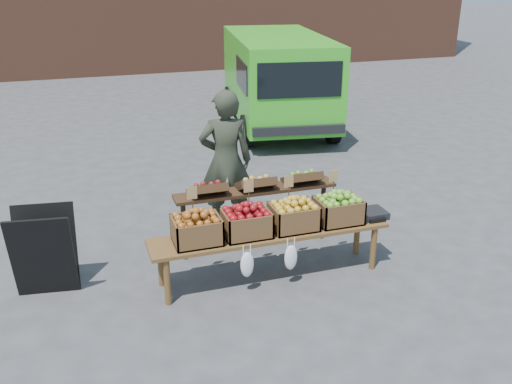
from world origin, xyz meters
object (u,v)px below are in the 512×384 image
object	(u,v)px
chalkboard_sign	(44,252)
weighing_scale	(371,214)
back_table	(256,210)
crate_green_apples	(338,210)
display_bench	(270,254)
crate_red_apples	(294,217)
vendor	(226,161)
delivery_van	(277,82)
crate_golden_apples	(197,230)
crate_russet_pears	(246,223)

from	to	relation	value
chalkboard_sign	weighing_scale	bearing A→B (deg)	0.97
back_table	crate_green_apples	distance (m)	1.06
display_bench	weighing_scale	bearing A→B (deg)	0.00
crate_red_apples	weighing_scale	size ratio (longest dim) A/B	1.47
vendor	display_bench	xyz separation A→B (m)	(0.10, -1.43, -0.66)
crate_red_apples	crate_green_apples	world-z (taller)	same
delivery_van	chalkboard_sign	world-z (taller)	delivery_van
weighing_scale	crate_golden_apples	bearing A→B (deg)	180.00
chalkboard_sign	crate_golden_apples	xyz separation A→B (m)	(1.56, -0.44, 0.22)
vendor	back_table	distance (m)	0.85
vendor	crate_russet_pears	world-z (taller)	vendor
display_bench	delivery_van	bearing A→B (deg)	69.03
crate_russet_pears	crate_red_apples	distance (m)	0.55
crate_golden_apples	back_table	bearing A→B (deg)	38.75
back_table	weighing_scale	size ratio (longest dim) A/B	6.18
crate_red_apples	back_table	bearing A→B (deg)	105.74
display_bench	weighing_scale	size ratio (longest dim) A/B	7.94
vendor	crate_green_apples	bearing A→B (deg)	135.40
crate_russet_pears	chalkboard_sign	bearing A→B (deg)	168.11
back_table	vendor	bearing A→B (deg)	103.90
crate_golden_apples	chalkboard_sign	bearing A→B (deg)	164.10
chalkboard_sign	crate_green_apples	xyz separation A→B (m)	(3.21, -0.44, 0.22)
chalkboard_sign	crate_green_apples	size ratio (longest dim) A/B	1.95
vendor	crate_russet_pears	bearing A→B (deg)	95.62
back_table	weighing_scale	xyz separation A→B (m)	(1.18, -0.72, 0.09)
vendor	back_table	world-z (taller)	vendor
crate_russet_pears	crate_golden_apples	bearing A→B (deg)	180.00
delivery_van	crate_red_apples	bearing A→B (deg)	-99.49
vendor	crate_russet_pears	distance (m)	1.46
crate_golden_apples	crate_red_apples	bearing A→B (deg)	0.00
crate_golden_apples	crate_green_apples	world-z (taller)	same
display_bench	crate_golden_apples	xyz separation A→B (m)	(-0.82, 0.00, 0.42)
chalkboard_sign	crate_green_apples	bearing A→B (deg)	0.06
vendor	crate_golden_apples	world-z (taller)	vendor
back_table	crate_golden_apples	distance (m)	1.17
chalkboard_sign	weighing_scale	world-z (taller)	chalkboard_sign
delivery_van	back_table	xyz separation A→B (m)	(-2.23, -5.28, -0.45)
back_table	delivery_van	bearing A→B (deg)	67.13
back_table	crate_red_apples	world-z (taller)	back_table
chalkboard_sign	crate_red_apples	bearing A→B (deg)	-1.54
display_bench	crate_russet_pears	bearing A→B (deg)	180.00
crate_golden_apples	weighing_scale	distance (m)	2.08
crate_golden_apples	crate_red_apples	world-z (taller)	same
weighing_scale	vendor	bearing A→B (deg)	133.40
crate_green_apples	delivery_van	bearing A→B (deg)	76.19
crate_golden_apples	crate_russet_pears	distance (m)	0.55
weighing_scale	chalkboard_sign	bearing A→B (deg)	173.03
delivery_van	crate_golden_apples	distance (m)	6.77
display_bench	crate_golden_apples	bearing A→B (deg)	180.00
display_bench	crate_red_apples	world-z (taller)	crate_red_apples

